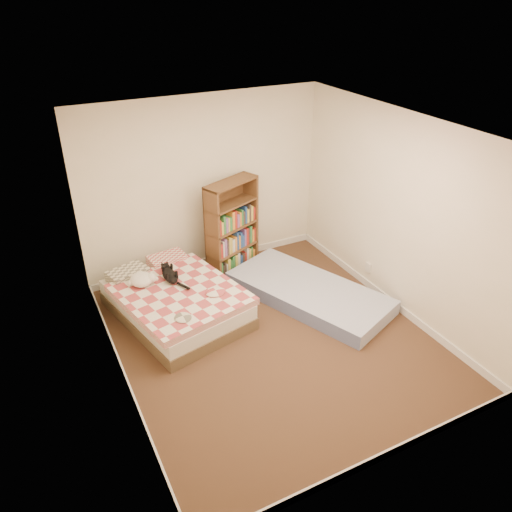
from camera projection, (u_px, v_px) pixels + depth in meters
name	position (u px, v px, depth m)	size (l,w,h in m)	color
room	(272.00, 250.00, 5.42)	(3.51, 4.01, 2.51)	#3F241B
bed	(175.00, 300.00, 6.31)	(1.61, 2.02, 0.48)	brown
bookshelf	(232.00, 237.00, 7.16)	(0.93, 0.58, 1.38)	#502E1B
floor_mattress	(309.00, 293.00, 6.67)	(0.97, 2.17, 0.19)	#6B7AB3
black_cat	(169.00, 274.00, 6.32)	(0.21, 0.62, 0.14)	black
white_dog	(142.00, 279.00, 6.19)	(0.37, 0.39, 0.15)	white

